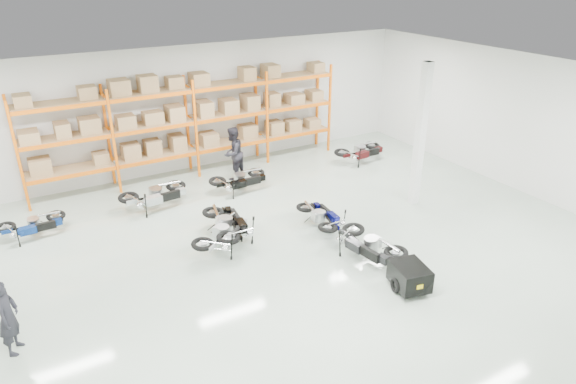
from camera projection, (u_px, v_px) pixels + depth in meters
room at (279, 174)px, 12.90m from camera, size 18.00×18.00×18.00m
pallet_rack at (190, 113)px, 17.99m from camera, size 11.28×0.98×3.62m
structural_column at (420, 136)px, 15.65m from camera, size 0.25×0.25×4.50m
moto_blue_centre at (323, 213)px, 14.77m from camera, size 0.96×1.72×1.07m
moto_silver_left at (224, 230)px, 13.78m from camera, size 1.95×1.80×1.16m
moto_black_far_left at (228, 220)px, 14.22m from camera, size 1.20×2.02×1.24m
moto_touring_right at (368, 240)px, 13.24m from camera, size 1.15×1.94×1.19m
trailer at (410, 276)px, 12.05m from camera, size 0.91×1.59×0.65m
moto_back_a at (32, 221)px, 14.36m from camera, size 1.61×0.85×1.02m
moto_back_b at (155, 191)px, 16.00m from camera, size 1.96×1.11×1.22m
moto_back_c at (240, 176)px, 17.19m from camera, size 1.77×0.91×1.13m
moto_back_d at (361, 148)px, 19.69m from camera, size 1.86×1.00×1.17m
person_left at (8, 317)px, 9.99m from camera, size 0.59×0.70×1.63m
person_back at (233, 153)px, 18.05m from camera, size 1.16×1.11×1.89m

